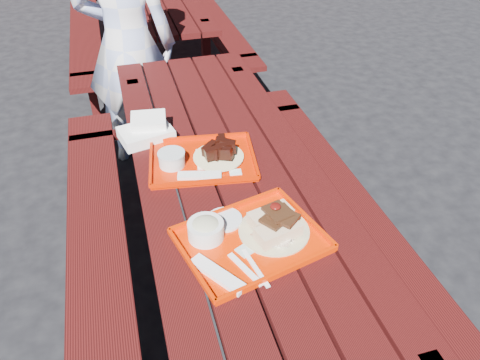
{
  "coord_description": "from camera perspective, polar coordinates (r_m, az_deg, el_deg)",
  "views": [
    {
      "loc": [
        -0.38,
        -1.48,
        1.88
      ],
      "look_at": [
        0.0,
        -0.15,
        0.82
      ],
      "focal_mm": 35.0,
      "sensor_mm": 36.0,
      "label": 1
    }
  ],
  "objects": [
    {
      "name": "near_tray",
      "position": [
        1.58,
        0.95,
        -6.35
      ],
      "size": [
        0.53,
        0.46,
        0.15
      ],
      "color": "red",
      "rests_on": "picnic_table_near"
    },
    {
      "name": "person",
      "position": [
        3.03,
        -13.55,
        15.78
      ],
      "size": [
        0.68,
        0.54,
        1.63
      ],
      "primitive_type": "imported",
      "rotation": [
        0.0,
        0.0,
        2.85
      ],
      "color": "#A4B4E6",
      "rests_on": "ground"
    },
    {
      "name": "far_tray",
      "position": [
        1.94,
        -4.81,
        2.57
      ],
      "size": [
        0.48,
        0.4,
        0.07
      ],
      "color": "#C11C00",
      "rests_on": "picnic_table_near"
    },
    {
      "name": "picnic_table_far",
      "position": [
        4.49,
        -10.97,
        19.68
      ],
      "size": [
        1.41,
        2.4,
        0.75
      ],
      "color": "#3F0C0C",
      "rests_on": "ground"
    },
    {
      "name": "ground",
      "position": [
        2.42,
        -1.0,
        -13.5
      ],
      "size": [
        60.0,
        60.0,
        0.0
      ],
      "primitive_type": "plane",
      "color": "black",
      "rests_on": "ground"
    },
    {
      "name": "white_cloth",
      "position": [
        2.14,
        -11.3,
        5.98
      ],
      "size": [
        0.25,
        0.21,
        0.09
      ],
      "color": "white",
      "rests_on": "picnic_table_near"
    },
    {
      "name": "picnic_table_near",
      "position": [
        2.02,
        -1.17,
        -3.39
      ],
      "size": [
        1.41,
        2.4,
        0.75
      ],
      "color": "#3F0C0C",
      "rests_on": "ground"
    }
  ]
}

